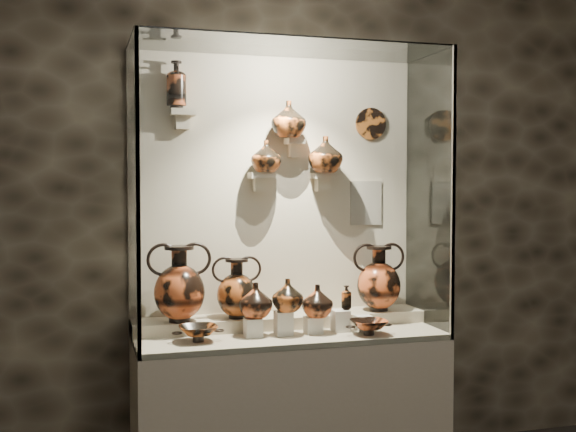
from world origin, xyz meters
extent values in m
cube|color=black|center=(0.00, 2.50, 1.60)|extent=(5.00, 0.02, 3.20)
cube|color=beige|center=(0.00, 2.18, 0.40)|extent=(1.70, 0.60, 0.80)
cube|color=#BBAC91|center=(0.00, 2.18, 0.82)|extent=(1.68, 0.58, 0.03)
cube|color=#BBAC91|center=(0.00, 2.35, 0.85)|extent=(1.70, 0.25, 0.10)
cube|color=beige|center=(0.00, 2.50, 1.60)|extent=(1.70, 0.03, 1.60)
cube|color=white|center=(0.00, 1.88, 1.60)|extent=(1.70, 0.01, 1.60)
cube|color=white|center=(-0.85, 2.18, 1.60)|extent=(0.01, 0.60, 1.60)
cube|color=white|center=(0.85, 2.18, 1.60)|extent=(0.01, 0.60, 1.60)
cube|color=white|center=(0.00, 2.18, 2.40)|extent=(1.70, 0.60, 0.01)
cube|color=gray|center=(-0.84, 1.89, 1.60)|extent=(0.02, 0.02, 1.60)
cube|color=gray|center=(0.84, 1.89, 1.60)|extent=(0.02, 0.02, 1.60)
cube|color=silver|center=(-0.22, 2.13, 0.88)|extent=(0.09, 0.09, 0.10)
cube|color=silver|center=(-0.05, 2.13, 0.90)|extent=(0.09, 0.09, 0.13)
cube|color=silver|center=(0.12, 2.13, 0.88)|extent=(0.09, 0.09, 0.09)
cube|color=silver|center=(0.28, 2.13, 0.89)|extent=(0.09, 0.09, 0.12)
cube|color=silver|center=(0.42, 2.13, 0.87)|extent=(0.09, 0.09, 0.08)
cube|color=beige|center=(-0.55, 2.42, 2.05)|extent=(0.14, 0.12, 0.04)
cube|color=beige|center=(-0.10, 2.42, 1.70)|extent=(0.14, 0.12, 0.04)
cube|color=beige|center=(0.10, 2.42, 1.90)|extent=(0.10, 0.12, 0.04)
cube|color=beige|center=(0.28, 2.42, 1.70)|extent=(0.14, 0.12, 0.04)
imported|color=#C45125|center=(-0.20, 2.14, 1.03)|extent=(0.19, 0.19, 0.19)
imported|color=#B75420|center=(-0.03, 2.11, 1.05)|extent=(0.21, 0.21, 0.18)
imported|color=#C45125|center=(0.14, 2.11, 1.01)|extent=(0.21, 0.21, 0.18)
imported|color=#B75420|center=(-0.08, 2.38, 1.81)|extent=(0.23, 0.23, 0.18)
imported|color=#B75420|center=(0.05, 2.37, 2.02)|extent=(0.20, 0.20, 0.21)
imported|color=#B75420|center=(0.27, 2.37, 1.82)|extent=(0.24, 0.24, 0.21)
cylinder|color=#B66023|center=(0.60, 2.47, 2.02)|extent=(0.19, 0.02, 0.19)
cube|color=beige|center=(0.57, 2.47, 1.53)|extent=(0.20, 0.01, 0.27)
camera|label=1|loc=(-1.12, -1.61, 1.66)|focal=45.00mm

